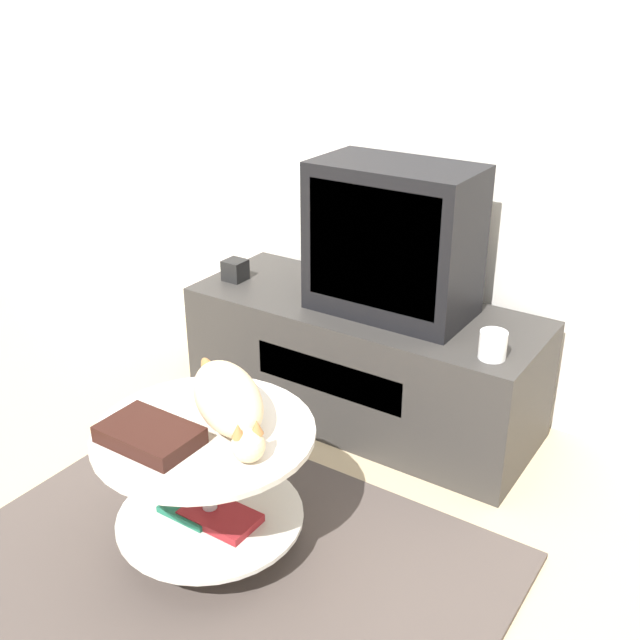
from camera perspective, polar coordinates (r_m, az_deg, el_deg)
The scene contains 10 objects.
ground_plane at distance 2.35m, azimuth -7.67°, elevation -18.74°, with size 12.00×12.00×0.00m, color tan.
wall_back at distance 2.87m, azimuth 9.46°, elevation 18.24°, with size 8.00×0.05×2.60m.
rug at distance 2.34m, azimuth -7.68°, elevation -18.56°, with size 1.57×1.21×0.02m.
tv_stand at distance 2.93m, azimuth 3.28°, elevation -3.14°, with size 1.36×0.52×0.48m.
tv at distance 2.69m, azimuth 5.63°, elevation 6.10°, with size 0.58×0.33×0.55m.
speaker at distance 3.06m, azimuth -6.48°, elevation 3.80°, with size 0.08×0.08×0.08m.
mug at distance 2.47m, azimuth 13.04°, elevation -1.87°, with size 0.09×0.09×0.09m.
coffee_table at distance 2.24m, azimuth -8.56°, elevation -11.65°, with size 0.63×0.63×0.42m.
dvd_box at distance 2.12m, azimuth -12.85°, elevation -8.53°, with size 0.27×0.17×0.05m.
cat at distance 2.15m, azimuth -6.99°, elevation -6.05°, with size 0.50×0.39×0.14m.
Camera 1 is at (1.18, -1.24, 1.61)m, focal length 42.00 mm.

